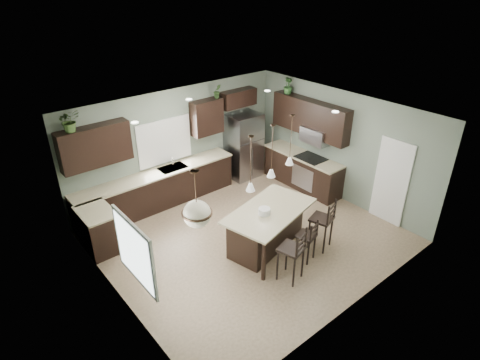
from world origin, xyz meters
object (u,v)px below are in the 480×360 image
at_px(bar_stool_center, 306,240).
at_px(plant_back_left, 69,121).
at_px(kitchen_island, 269,229).
at_px(bar_stool_left, 291,254).
at_px(bar_stool_right, 321,224).
at_px(refrigerator, 244,146).
at_px(serving_dish, 264,211).

distance_m(bar_stool_center, plant_back_left, 5.34).
height_order(kitchen_island, bar_stool_center, bar_stool_center).
relative_size(kitchen_island, plant_back_left, 4.34).
distance_m(kitchen_island, bar_stool_left, 1.07).
bearing_deg(bar_stool_left, bar_stool_right, -1.77).
bearing_deg(kitchen_island, bar_stool_center, -83.62).
xyz_separation_m(bar_stool_right, plant_back_left, (-3.53, 3.79, 2.05)).
bearing_deg(plant_back_left, bar_stool_left, -60.44).
height_order(kitchen_island, plant_back_left, plant_back_left).
bearing_deg(bar_stool_right, refrigerator, 59.06).
bearing_deg(kitchen_island, plant_back_left, 117.83).
xyz_separation_m(refrigerator, kitchen_island, (-1.76, -2.92, -0.46)).
bearing_deg(plant_back_left, bar_stool_center, -52.45).
height_order(refrigerator, bar_stool_center, refrigerator).
distance_m(refrigerator, plant_back_left, 4.78).
height_order(bar_stool_left, bar_stool_center, bar_stool_left).
distance_m(kitchen_island, bar_stool_right, 1.10).
bearing_deg(serving_dish, refrigerator, 56.59).
relative_size(refrigerator, plant_back_left, 4.00).
xyz_separation_m(refrigerator, bar_stool_right, (-0.93, -3.62, -0.34)).
bearing_deg(bar_stool_center, serving_dish, 108.14).
distance_m(kitchen_island, bar_stool_center, 0.84).
xyz_separation_m(refrigerator, bar_stool_center, (-1.48, -3.71, -0.45)).
bearing_deg(bar_stool_right, bar_stool_left, 176.98).
bearing_deg(kitchen_island, serving_dish, 180.00).
bearing_deg(bar_stool_left, plant_back_left, 104.20).
distance_m(kitchen_island, plant_back_left, 4.64).
distance_m(bar_stool_left, plant_back_left, 5.12).
relative_size(serving_dish, bar_stool_right, 0.20).
height_order(refrigerator, bar_stool_right, refrigerator).
xyz_separation_m(serving_dish, bar_stool_center, (0.48, -0.74, -0.52)).
distance_m(kitchen_island, serving_dish, 0.57).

